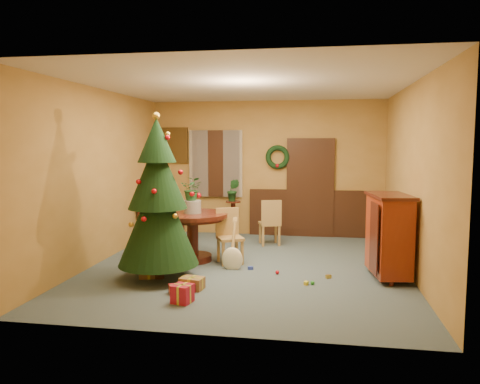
% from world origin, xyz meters
% --- Properties ---
extents(room_envelope, '(5.50, 5.50, 5.50)m').
position_xyz_m(room_envelope, '(0.21, 2.70, 1.12)').
color(room_envelope, '#3B4C55').
rests_on(room_envelope, ground).
extents(dining_table, '(1.20, 1.20, 0.82)m').
position_xyz_m(dining_table, '(-0.98, 0.24, 0.58)').
color(dining_table, black).
rests_on(dining_table, floor).
extents(urn, '(0.29, 0.29, 0.22)m').
position_xyz_m(urn, '(-0.98, 0.24, 0.93)').
color(urn, slate).
rests_on(urn, dining_table).
extents(centerpiece_plant, '(0.36, 0.31, 0.40)m').
position_xyz_m(centerpiece_plant, '(-0.98, 0.24, 1.24)').
color(centerpiece_plant, '#1E4C23').
rests_on(centerpiece_plant, urn).
extents(chair_near, '(0.53, 0.53, 0.91)m').
position_xyz_m(chair_near, '(-0.35, 0.24, 0.49)').
color(chair_near, olive).
rests_on(chair_near, floor).
extents(chair_far, '(0.49, 0.49, 0.91)m').
position_xyz_m(chair_far, '(0.20, 1.65, 0.49)').
color(chair_far, olive).
rests_on(chair_far, floor).
extents(guitar, '(0.49, 0.60, 0.78)m').
position_xyz_m(guitar, '(-0.22, -0.18, 0.40)').
color(guitar, '#F1EDC9').
rests_on(guitar, floor).
extents(plant_stand, '(0.31, 0.31, 0.79)m').
position_xyz_m(plant_stand, '(-0.63, 2.19, 0.49)').
color(plant_stand, black).
rests_on(plant_stand, floor).
extents(stand_plant, '(0.26, 0.21, 0.46)m').
position_xyz_m(stand_plant, '(-0.63, 2.19, 1.02)').
color(stand_plant, '#19471E').
rests_on(stand_plant, plant_stand).
extents(christmas_tree, '(1.18, 1.18, 2.44)m').
position_xyz_m(christmas_tree, '(-1.20, -0.84, 1.16)').
color(christmas_tree, '#382111').
rests_on(christmas_tree, floor).
extents(writing_desk, '(0.95, 0.53, 0.81)m').
position_xyz_m(writing_desk, '(-2.00, 1.63, 0.61)').
color(writing_desk, black).
rests_on(writing_desk, floor).
extents(sideboard, '(0.65, 1.04, 1.25)m').
position_xyz_m(sideboard, '(2.15, -0.28, 0.67)').
color(sideboard, '#521909').
rests_on(sideboard, floor).
extents(gift_a, '(0.34, 0.27, 0.17)m').
position_xyz_m(gift_a, '(-0.58, -1.27, 0.08)').
color(gift_a, brown).
rests_on(gift_a, floor).
extents(gift_b, '(0.27, 0.27, 0.23)m').
position_xyz_m(gift_b, '(-0.56, -1.82, 0.11)').
color(gift_b, maroon).
rests_on(gift_b, floor).
extents(gift_c, '(0.33, 0.28, 0.16)m').
position_xyz_m(gift_c, '(-1.36, -0.85, 0.08)').
color(gift_c, brown).
rests_on(gift_c, floor).
extents(gift_d, '(0.36, 0.29, 0.12)m').
position_xyz_m(gift_d, '(-0.67, -1.44, 0.06)').
color(gift_d, maroon).
rests_on(gift_d, floor).
extents(toy_a, '(0.09, 0.08, 0.05)m').
position_xyz_m(toy_a, '(0.07, -0.16, 0.03)').
color(toy_a, '#283FB0').
rests_on(toy_a, floor).
extents(toy_b, '(0.06, 0.06, 0.06)m').
position_xyz_m(toy_b, '(1.05, -0.81, 0.03)').
color(toy_b, green).
rests_on(toy_b, floor).
extents(toy_c, '(0.07, 0.09, 0.05)m').
position_xyz_m(toy_c, '(0.97, -0.82, 0.03)').
color(toy_c, yellow).
rests_on(toy_c, floor).
extents(toy_d, '(0.06, 0.06, 0.06)m').
position_xyz_m(toy_d, '(0.52, -0.35, 0.03)').
color(toy_d, red).
rests_on(toy_d, floor).
extents(toy_e, '(0.09, 0.09, 0.05)m').
position_xyz_m(toy_e, '(1.28, -0.44, 0.03)').
color(toy_e, gold).
rests_on(toy_e, floor).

